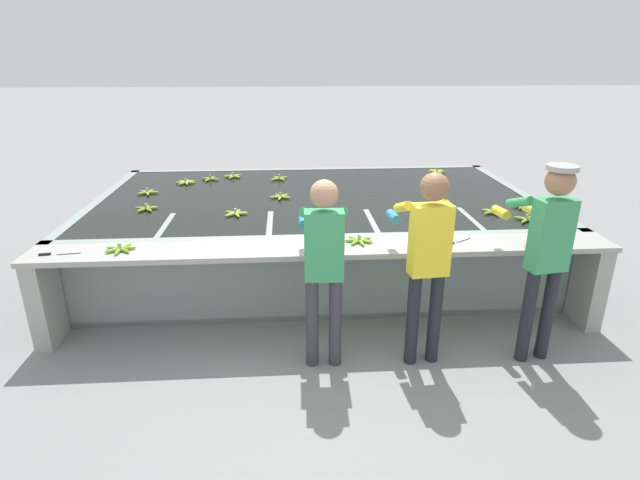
{
  "coord_description": "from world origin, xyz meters",
  "views": [
    {
      "loc": [
        -0.35,
        -4.07,
        2.58
      ],
      "look_at": [
        0.0,
        1.12,
        0.63
      ],
      "focal_mm": 28.0,
      "sensor_mm": 36.0,
      "label": 1
    }
  ],
  "objects_px": {
    "banana_bunch_floating_12": "(527,220)",
    "banana_bunch_floating_9": "(437,171)",
    "banana_bunch_floating_3": "(146,208)",
    "banana_bunch_floating_6": "(210,179)",
    "banana_bunch_floating_0": "(316,216)",
    "banana_bunch_floating_1": "(236,213)",
    "banana_bunch_floating_10": "(493,212)",
    "banana_bunch_floating_8": "(147,192)",
    "worker_2": "(547,245)",
    "banana_bunch_floating_7": "(186,182)",
    "banana_bunch_floating_11": "(279,178)",
    "knife_1": "(455,242)",
    "banana_bunch_floating_5": "(233,176)",
    "banana_bunch_floating_2": "(280,197)",
    "worker_1": "(428,252)",
    "banana_bunch_ledge_1": "(359,240)",
    "worker_0": "(324,258)",
    "knife_0": "(53,254)",
    "banana_bunch_ledge_0": "(120,249)",
    "banana_bunch_floating_4": "(524,206)"
  },
  "relations": [
    {
      "from": "banana_bunch_floating_0",
      "to": "banana_bunch_floating_1",
      "type": "xyz_separation_m",
      "value": [
        -0.88,
        0.15,
        0.0
      ]
    },
    {
      "from": "banana_bunch_floating_10",
      "to": "banana_bunch_floating_12",
      "type": "xyz_separation_m",
      "value": [
        0.25,
        -0.3,
        0.0
      ]
    },
    {
      "from": "banana_bunch_floating_6",
      "to": "banana_bunch_floating_11",
      "type": "height_order",
      "value": "same"
    },
    {
      "from": "banana_bunch_floating_6",
      "to": "banana_bunch_floating_8",
      "type": "relative_size",
      "value": 0.98
    },
    {
      "from": "banana_bunch_floating_1",
      "to": "banana_bunch_floating_8",
      "type": "height_order",
      "value": "same"
    },
    {
      "from": "banana_bunch_floating_2",
      "to": "banana_bunch_ledge_1",
      "type": "distance_m",
      "value": 1.78
    },
    {
      "from": "worker_0",
      "to": "banana_bunch_floating_5",
      "type": "height_order",
      "value": "worker_0"
    },
    {
      "from": "banana_bunch_floating_10",
      "to": "banana_bunch_ledge_0",
      "type": "height_order",
      "value": "banana_bunch_ledge_0"
    },
    {
      "from": "banana_bunch_floating_6",
      "to": "knife_1",
      "type": "xyz_separation_m",
      "value": [
        2.66,
        -2.71,
        -0.01
      ]
    },
    {
      "from": "worker_2",
      "to": "banana_bunch_floating_7",
      "type": "distance_m",
      "value": 4.71
    },
    {
      "from": "knife_0",
      "to": "banana_bunch_floating_3",
      "type": "bearing_deg",
      "value": 70.46
    },
    {
      "from": "banana_bunch_floating_10",
      "to": "banana_bunch_floating_1",
      "type": "bearing_deg",
      "value": 177.22
    },
    {
      "from": "banana_bunch_floating_6",
      "to": "knife_0",
      "type": "xyz_separation_m",
      "value": [
        -1.0,
        -2.75,
        -0.01
      ]
    },
    {
      "from": "banana_bunch_floating_8",
      "to": "banana_bunch_floating_7",
      "type": "bearing_deg",
      "value": 52.64
    },
    {
      "from": "banana_bunch_floating_8",
      "to": "banana_bunch_floating_11",
      "type": "distance_m",
      "value": 1.8
    },
    {
      "from": "banana_bunch_floating_4",
      "to": "banana_bunch_floating_5",
      "type": "relative_size",
      "value": 1.01
    },
    {
      "from": "banana_bunch_floating_0",
      "to": "banana_bunch_ledge_1",
      "type": "height_order",
      "value": "banana_bunch_ledge_1"
    },
    {
      "from": "banana_bunch_floating_2",
      "to": "banana_bunch_floating_9",
      "type": "bearing_deg",
      "value": 28.56
    },
    {
      "from": "banana_bunch_floating_4",
      "to": "banana_bunch_floating_3",
      "type": "bearing_deg",
      "value": 177.27
    },
    {
      "from": "banana_bunch_floating_3",
      "to": "banana_bunch_floating_9",
      "type": "distance_m",
      "value": 4.23
    },
    {
      "from": "banana_bunch_floating_7",
      "to": "banana_bunch_floating_9",
      "type": "height_order",
      "value": "same"
    },
    {
      "from": "worker_1",
      "to": "banana_bunch_ledge_1",
      "type": "height_order",
      "value": "worker_1"
    },
    {
      "from": "banana_bunch_floating_10",
      "to": "banana_bunch_floating_8",
      "type": "bearing_deg",
      "value": 164.67
    },
    {
      "from": "worker_2",
      "to": "knife_0",
      "type": "xyz_separation_m",
      "value": [
        -4.25,
        0.51,
        -0.17
      ]
    },
    {
      "from": "banana_bunch_floating_8",
      "to": "knife_1",
      "type": "distance_m",
      "value": 3.92
    },
    {
      "from": "worker_0",
      "to": "banana_bunch_floating_9",
      "type": "height_order",
      "value": "worker_0"
    },
    {
      "from": "banana_bunch_floating_0",
      "to": "banana_bunch_ledge_1",
      "type": "distance_m",
      "value": 0.88
    },
    {
      "from": "knife_1",
      "to": "banana_bunch_floating_3",
      "type": "bearing_deg",
      "value": 157.93
    },
    {
      "from": "worker_1",
      "to": "banana_bunch_ledge_1",
      "type": "bearing_deg",
      "value": 128.54
    },
    {
      "from": "worker_2",
      "to": "banana_bunch_floating_3",
      "type": "xyz_separation_m",
      "value": [
        -3.78,
        1.84,
        -0.16
      ]
    },
    {
      "from": "banana_bunch_floating_4",
      "to": "banana_bunch_ledge_0",
      "type": "relative_size",
      "value": 1.0
    },
    {
      "from": "banana_bunch_floating_10",
      "to": "banana_bunch_floating_9",
      "type": "bearing_deg",
      "value": 91.18
    },
    {
      "from": "banana_bunch_floating_3",
      "to": "banana_bunch_floating_6",
      "type": "relative_size",
      "value": 1.01
    },
    {
      "from": "banana_bunch_floating_10",
      "to": "banana_bunch_floating_12",
      "type": "distance_m",
      "value": 0.39
    },
    {
      "from": "banana_bunch_floating_7",
      "to": "banana_bunch_floating_5",
      "type": "bearing_deg",
      "value": 27.45
    },
    {
      "from": "banana_bunch_floating_8",
      "to": "banana_bunch_floating_11",
      "type": "relative_size",
      "value": 1.11
    },
    {
      "from": "banana_bunch_floating_11",
      "to": "banana_bunch_ledge_1",
      "type": "distance_m",
      "value": 2.7
    },
    {
      "from": "banana_bunch_floating_1",
      "to": "knife_0",
      "type": "xyz_separation_m",
      "value": [
        -1.51,
        -1.08,
        -0.01
      ]
    },
    {
      "from": "banana_bunch_floating_6",
      "to": "banana_bunch_floating_7",
      "type": "bearing_deg",
      "value": -149.71
    },
    {
      "from": "banana_bunch_floating_11",
      "to": "knife_1",
      "type": "distance_m",
      "value": 3.15
    },
    {
      "from": "banana_bunch_floating_8",
      "to": "banana_bunch_floating_9",
      "type": "height_order",
      "value": "same"
    },
    {
      "from": "banana_bunch_floating_7",
      "to": "knife_1",
      "type": "relative_size",
      "value": 0.92
    },
    {
      "from": "banana_bunch_floating_11",
      "to": "knife_1",
      "type": "height_order",
      "value": "banana_bunch_floating_11"
    },
    {
      "from": "banana_bunch_floating_2",
      "to": "banana_bunch_ledge_0",
      "type": "relative_size",
      "value": 0.98
    },
    {
      "from": "banana_bunch_floating_12",
      "to": "banana_bunch_floating_9",
      "type": "bearing_deg",
      "value": 96.95
    },
    {
      "from": "banana_bunch_floating_3",
      "to": "banana_bunch_floating_5",
      "type": "bearing_deg",
      "value": 61.62
    },
    {
      "from": "banana_bunch_floating_0",
      "to": "banana_bunch_floating_2",
      "type": "bearing_deg",
      "value": 115.48
    },
    {
      "from": "banana_bunch_floating_11",
      "to": "banana_bunch_ledge_0",
      "type": "xyz_separation_m",
      "value": [
        -1.42,
        -2.66,
        0.0
      ]
    },
    {
      "from": "banana_bunch_floating_4",
      "to": "banana_bunch_floating_9",
      "type": "bearing_deg",
      "value": 104.45
    },
    {
      "from": "banana_bunch_floating_2",
      "to": "banana_bunch_floating_9",
      "type": "distance_m",
      "value": 2.67
    }
  ]
}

